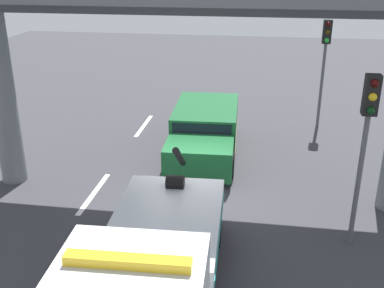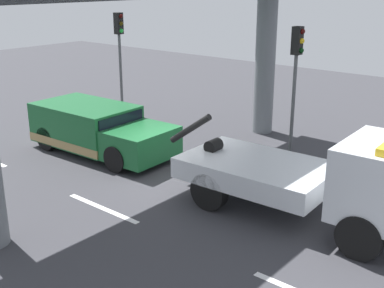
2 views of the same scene
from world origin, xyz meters
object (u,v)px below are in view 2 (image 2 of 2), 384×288
Objects in this scene: towed_van_green at (98,130)px; traffic_light_near at (120,41)px; tow_truck_white at (328,178)px; traffic_light_far at (296,62)px.

towed_van_green is 5.95m from traffic_light_near.
tow_truck_white is 1.38× the size of towed_van_green.
towed_van_green is 1.25× the size of traffic_light_far.
tow_truck_white is at bearing -19.71° from traffic_light_near.
traffic_light_far is (8.50, -0.00, -0.06)m from traffic_light_near.
traffic_light_far is at bearing -0.00° from traffic_light_near.
traffic_light_near is 8.50m from traffic_light_far.
tow_truck_white is 5.66m from traffic_light_far.
towed_van_green is at bearing -179.76° from tow_truck_white.
traffic_light_far reaches higher than towed_van_green.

